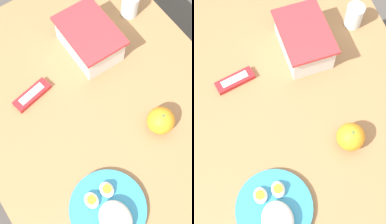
# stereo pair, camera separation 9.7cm
# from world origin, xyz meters

# --- Properties ---
(ground_plane) EXTENTS (10.00, 10.00, 0.00)m
(ground_plane) POSITION_xyz_m (0.00, 0.00, 0.00)
(ground_plane) COLOR #4C4742
(table) EXTENTS (1.15, 0.82, 0.73)m
(table) POSITION_xyz_m (0.00, 0.00, 0.61)
(table) COLOR #996B42
(table) RESTS_ON ground_plane
(food_container) EXTENTS (0.22, 0.16, 0.11)m
(food_container) POSITION_xyz_m (-0.24, 0.09, 0.77)
(food_container) COLOR white
(food_container) RESTS_ON table
(orange_fruit) EXTENTS (0.09, 0.09, 0.09)m
(orange_fruit) POSITION_xyz_m (0.12, 0.11, 0.77)
(orange_fruit) COLOR orange
(orange_fruit) RESTS_ON table
(rice_plate) EXTENTS (0.22, 0.22, 0.07)m
(rice_plate) POSITION_xyz_m (0.25, -0.16, 0.75)
(rice_plate) COLOR teal
(rice_plate) RESTS_ON table
(candy_bar) EXTENTS (0.07, 0.14, 0.02)m
(candy_bar) POSITION_xyz_m (-0.19, -0.16, 0.74)
(candy_bar) COLOR red
(candy_bar) RESTS_ON table
(drinking_glass) EXTENTS (0.06, 0.06, 0.08)m
(drinking_glass) POSITION_xyz_m (-0.28, 0.30, 0.77)
(drinking_glass) COLOR silver
(drinking_glass) RESTS_ON table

